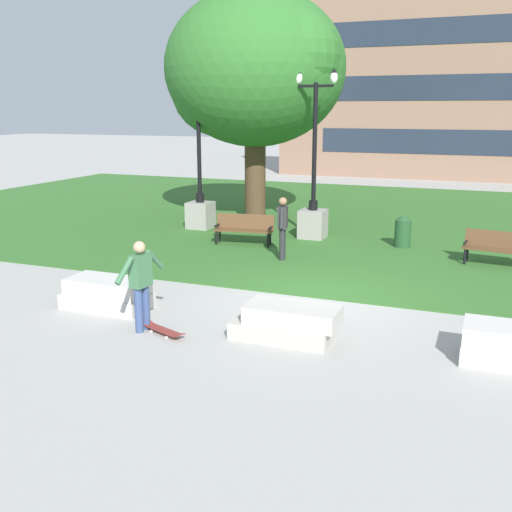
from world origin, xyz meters
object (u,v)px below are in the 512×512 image
object	(u,v)px
skateboard	(163,330)
park_bench_near_left	(499,247)
lamp_post_right	(200,198)
person_bystander_far_lawn	(283,225)
lamp_post_center	(313,205)
park_bench_near_right	(244,227)
trash_bin	(403,231)
person_skateboarder	(141,281)
concrete_block_center	(107,294)
concrete_block_left	(287,323)

from	to	relation	value
skateboard	park_bench_near_left	size ratio (longest dim) A/B	0.55
skateboard	lamp_post_right	xyz separation A→B (m)	(-3.88, 9.27, 0.99)
park_bench_near_left	person_bystander_far_lawn	bearing A→B (deg)	-165.70
skateboard	lamp_post_center	bearing A→B (deg)	88.86
lamp_post_right	park_bench_near_left	bearing A→B (deg)	-10.38
park_bench_near_right	trash_bin	bearing A→B (deg)	16.79
lamp_post_center	person_bystander_far_lawn	bearing A→B (deg)	-89.61
park_bench_near_right	person_skateboarder	bearing A→B (deg)	-82.01
concrete_block_center	concrete_block_left	world-z (taller)	same
concrete_block_center	trash_bin	distance (m)	9.34
person_skateboarder	skateboard	distance (m)	1.00
concrete_block_center	person_bystander_far_lawn	size ratio (longest dim) A/B	1.05
lamp_post_right	person_bystander_far_lawn	distance (m)	5.17
trash_bin	lamp_post_center	bearing A→B (deg)	174.50
park_bench_near_left	trash_bin	size ratio (longest dim) A/B	1.93
park_bench_near_left	park_bench_near_right	xyz separation A→B (m)	(-7.22, -0.03, 0.00)
park_bench_near_left	skateboard	bearing A→B (deg)	-127.27
person_skateboarder	person_bystander_far_lawn	size ratio (longest dim) A/B	1.00
concrete_block_left	park_bench_near_right	xyz separation A→B (m)	(-3.69, 6.85, 0.23)
concrete_block_center	concrete_block_left	distance (m)	4.02
concrete_block_left	park_bench_near_right	bearing A→B (deg)	118.29
person_skateboarder	trash_bin	size ratio (longest dim) A/B	1.78
concrete_block_center	park_bench_near_left	world-z (taller)	park_bench_near_left
concrete_block_center	park_bench_near_left	xyz separation A→B (m)	(7.54, 6.62, 0.23)
concrete_block_center	person_bystander_far_lawn	world-z (taller)	person_bystander_far_lawn
skateboard	lamp_post_center	size ratio (longest dim) A/B	0.20
person_skateboarder	park_bench_near_left	xyz separation A→B (m)	(6.17, 7.46, -0.43)
park_bench_near_left	park_bench_near_right	size ratio (longest dim) A/B	1.00
park_bench_near_right	person_bystander_far_lawn	distance (m)	2.24
person_skateboarder	lamp_post_center	size ratio (longest dim) A/B	0.33
person_bystander_far_lawn	lamp_post_right	bearing A→B (deg)	142.24
lamp_post_center	lamp_post_right	distance (m)	4.07
park_bench_near_right	lamp_post_center	size ratio (longest dim) A/B	0.36
park_bench_near_left	park_bench_near_right	bearing A→B (deg)	-179.79
person_skateboarder	concrete_block_center	bearing A→B (deg)	148.52
lamp_post_center	trash_bin	xyz separation A→B (m)	(2.86, -0.28, -0.56)
skateboard	park_bench_near_right	xyz separation A→B (m)	(-1.50, 7.48, 0.45)
person_skateboarder	trash_bin	distance (m)	9.49
lamp_post_center	concrete_block_center	bearing A→B (deg)	-103.71
person_skateboarder	lamp_post_right	xyz separation A→B (m)	(-3.42, 9.22, 0.10)
skateboard	lamp_post_right	bearing A→B (deg)	112.73
skateboard	park_bench_near_left	bearing A→B (deg)	52.73
concrete_block_left	trash_bin	xyz separation A→B (m)	(0.86, 8.22, 0.20)
lamp_post_center	lamp_post_right	world-z (taller)	lamp_post_right
concrete_block_left	park_bench_near_right	distance (m)	7.78
person_skateboarder	skateboard	xyz separation A→B (m)	(0.46, -0.05, -0.89)
trash_bin	concrete_block_left	bearing A→B (deg)	-95.97
concrete_block_center	lamp_post_right	size ratio (longest dim) A/B	0.34
person_skateboarder	person_bystander_far_lawn	bearing A→B (deg)	83.76
park_bench_near_left	concrete_block_center	bearing A→B (deg)	-138.72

